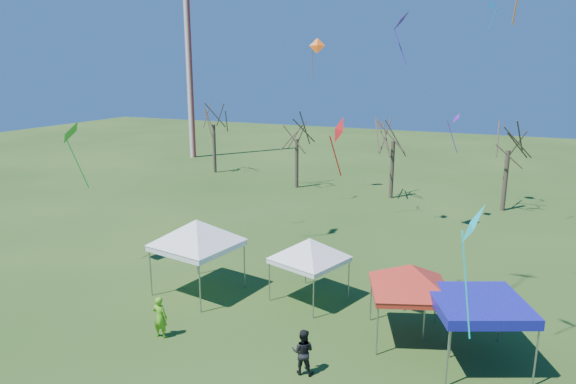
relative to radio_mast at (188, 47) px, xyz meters
name	(u,v)px	position (x,y,z in m)	size (l,w,h in m)	color
ground	(301,354)	(28.00, -34.00, -12.50)	(140.00, 140.00, 0.00)	#224215
radio_mast	(188,47)	(0.00, 0.00, 0.00)	(0.70, 0.70, 25.00)	silver
tree_0	(213,107)	(7.15, -6.62, -6.01)	(3.83, 3.83, 8.44)	#3D2D21
tree_1	(297,121)	(17.23, -9.35, -6.71)	(3.42, 3.42, 7.54)	#3D2D21
tree_2	(394,120)	(25.63, -9.62, -6.21)	(3.71, 3.71, 8.18)	#3D2D21
tree_3	(511,128)	(34.03, -9.96, -6.42)	(3.59, 3.59, 7.91)	#3D2D21
tent_white_west	(196,225)	(21.52, -30.98, -9.20)	(4.57, 4.57, 4.08)	gray
tent_white_mid	(310,243)	(26.57, -29.67, -9.76)	(3.67, 3.67, 3.39)	gray
tent_red	(411,270)	(31.33, -31.24, -9.65)	(3.76, 3.76, 3.53)	gray
tent_blue	(479,305)	(33.85, -31.97, -10.26)	(4.10, 4.10, 2.44)	gray
person_green	(160,317)	(22.51, -35.12, -11.65)	(0.62, 0.41, 1.69)	#60BB1D
person_dark	(303,352)	(28.52, -35.11, -11.68)	(0.79, 0.62, 1.63)	black
kite_11	(401,20)	(27.99, -19.88, 0.32)	(1.12, 1.51, 3.02)	#4A169F
kite_2	(317,46)	(19.52, -10.74, -0.60)	(1.33, 0.82, 3.13)	#FF590D
kite_14	(70,133)	(14.51, -31.21, -5.32)	(1.34, 1.59, 3.50)	green
kite_22	(456,119)	(30.74, -14.61, -5.53)	(0.98, 1.04, 2.74)	#6318AE
kite_5	(471,226)	(33.69, -36.89, -5.98)	(0.64, 1.19, 3.75)	#0DC2D0
kite_1	(338,131)	(28.63, -32.24, -4.41)	(0.87, 1.00, 2.22)	red
kite_19	(492,6)	(32.21, -11.93, 1.67)	(0.64, 0.71, 1.93)	blue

